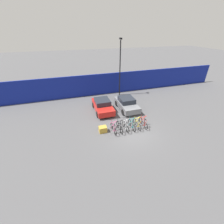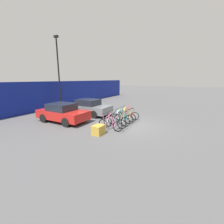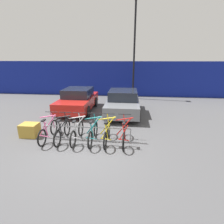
{
  "view_description": "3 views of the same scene",
  "coord_description": "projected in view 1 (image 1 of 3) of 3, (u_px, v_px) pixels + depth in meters",
  "views": [
    {
      "loc": [
        -5.04,
        -10.05,
        8.37
      ],
      "look_at": [
        -1.26,
        2.13,
        1.14
      ],
      "focal_mm": 24.0,
      "sensor_mm": 36.0,
      "label": 1
    },
    {
      "loc": [
        -9.42,
        -3.9,
        3.17
      ],
      "look_at": [
        -0.66,
        0.91,
        0.96
      ],
      "focal_mm": 24.0,
      "sensor_mm": 36.0,
      "label": 2
    },
    {
      "loc": [
        1.57,
        -5.59,
        3.15
      ],
      "look_at": [
        0.87,
        1.1,
        1.08
      ],
      "focal_mm": 28.0,
      "sensor_mm": 36.0,
      "label": 3
    }
  ],
  "objects": [
    {
      "name": "ground_plane",
      "position": [
        132.0,
        132.0,
        13.77
      ],
      "size": [
        120.0,
        120.0,
        0.0
      ],
      "primitive_type": "plane",
      "color": "#4C4C4F"
    },
    {
      "name": "hoarding_wall",
      "position": [
        105.0,
        84.0,
        20.94
      ],
      "size": [
        36.0,
        0.16,
        2.92
      ],
      "primitive_type": "cube",
      "color": "navy",
      "rests_on": "ground"
    },
    {
      "name": "bike_rack",
      "position": [
        128.0,
        124.0,
        14.06
      ],
      "size": [
        3.55,
        0.04,
        0.57
      ],
      "color": "gray",
      "rests_on": "ground"
    },
    {
      "name": "bicycle_pink",
      "position": [
        113.0,
        128.0,
        13.61
      ],
      "size": [
        0.68,
        1.71,
        1.05
      ],
      "rotation": [
        0.0,
        0.0,
        -0.03
      ],
      "color": "black",
      "rests_on": "ground"
    },
    {
      "name": "bicycle_black",
      "position": [
        120.0,
        127.0,
        13.76
      ],
      "size": [
        0.68,
        1.71,
        1.05
      ],
      "rotation": [
        0.0,
        0.0,
        0.04
      ],
      "color": "black",
      "rests_on": "ground"
    },
    {
      "name": "bicycle_silver",
      "position": [
        126.0,
        126.0,
        13.91
      ],
      "size": [
        0.68,
        1.71,
        1.05
      ],
      "rotation": [
        0.0,
        0.0,
        -0.04
      ],
      "color": "black",
      "rests_on": "ground"
    },
    {
      "name": "bicycle_teal",
      "position": [
        132.0,
        125.0,
        14.07
      ],
      "size": [
        0.68,
        1.71,
        1.05
      ],
      "rotation": [
        0.0,
        0.0,
        -0.0
      ],
      "color": "black",
      "rests_on": "ground"
    },
    {
      "name": "bicycle_yellow",
      "position": [
        137.0,
        124.0,
        14.21
      ],
      "size": [
        0.68,
        1.71,
        1.05
      ],
      "rotation": [
        0.0,
        0.0,
        0.04
      ],
      "color": "black",
      "rests_on": "ground"
    },
    {
      "name": "bicycle_red",
      "position": [
        143.0,
        123.0,
        14.38
      ],
      "size": [
        0.68,
        1.71,
        1.05
      ],
      "rotation": [
        0.0,
        0.0,
        0.01
      ],
      "color": "black",
      "rests_on": "ground"
    },
    {
      "name": "car_red",
      "position": [
        103.0,
        105.0,
        16.87
      ],
      "size": [
        1.91,
        3.93,
        1.4
      ],
      "color": "red",
      "rests_on": "ground"
    },
    {
      "name": "car_grey",
      "position": [
        127.0,
        104.0,
        17.29
      ],
      "size": [
        1.91,
        3.92,
        1.4
      ],
      "color": "slate",
      "rests_on": "ground"
    },
    {
      "name": "lamp_post",
      "position": [
        120.0,
        66.0,
        19.32
      ],
      "size": [
        0.24,
        0.44,
        7.31
      ],
      "color": "black",
      "rests_on": "ground"
    },
    {
      "name": "cargo_crate",
      "position": [
        103.0,
        129.0,
        13.62
      ],
      "size": [
        0.7,
        0.56,
        0.55
      ],
      "primitive_type": "cube",
      "color": "#B28C33",
      "rests_on": "ground"
    }
  ]
}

